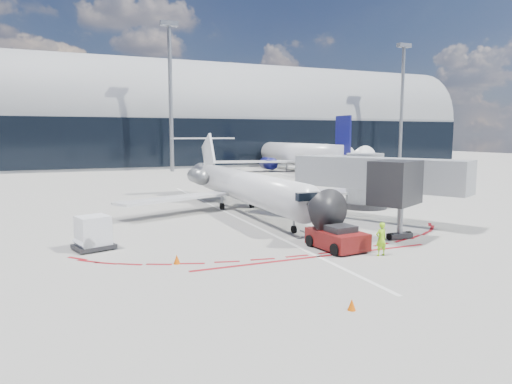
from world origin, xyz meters
name	(u,v)px	position (x,y,z in m)	size (l,w,h in m)	color
ground	(242,220)	(0.00, 0.00, 0.00)	(260.00, 260.00, 0.00)	gray
apron_centerline	(233,215)	(0.00, 2.00, 0.01)	(0.25, 40.00, 0.01)	silver
apron_stop_bar	(318,257)	(0.00, -11.50, 0.01)	(14.00, 0.25, 0.01)	maroon
terminal_building	(129,124)	(0.00, 64.97, 8.52)	(150.00, 24.15, 24.00)	gray
jet_bridge	(373,179)	(9.79, -3.01, 3.01)	(10.03, 15.20, 4.90)	#92959A
light_mast_centre	(171,99)	(5.00, 48.00, 12.50)	(0.70, 0.70, 25.00)	gray
light_mast_east	(402,106)	(55.00, 48.00, 12.50)	(0.70, 0.70, 25.00)	gray
regional_jet	(242,185)	(1.46, 3.73, 2.20)	(21.34, 26.31, 6.59)	silver
pushback_tug	(337,238)	(1.83, -10.46, 0.62)	(2.58, 5.44, 1.39)	#5E0F0D
ramp_worker	(381,239)	(3.20, -12.59, 0.91)	(0.66, 0.44, 1.82)	#9DEF19
uld_container	(93,233)	(-10.91, -5.34, 0.95)	(2.46, 2.26, 1.91)	black
safety_cone_left	(177,259)	(-7.23, -9.98, 0.24)	(0.34, 0.34, 0.48)	#DA5604
safety_cone_right	(352,305)	(-2.63, -18.46, 0.22)	(0.31, 0.31, 0.43)	#DA5604
bg_airliner_1	(296,138)	(26.16, 41.55, 5.78)	(35.71, 37.81, 11.55)	silver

